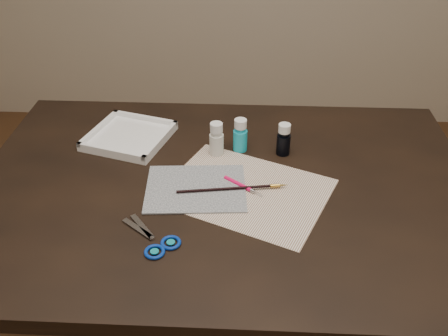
{
  "coord_description": "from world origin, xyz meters",
  "views": [
    {
      "loc": [
        0.05,
        -1.04,
        1.51
      ],
      "look_at": [
        0.0,
        0.0,
        0.8
      ],
      "focal_mm": 40.0,
      "sensor_mm": 36.0,
      "label": 1
    }
  ],
  "objects_px": {
    "canvas": "(196,188)",
    "palette_tray": "(129,136)",
    "paint_bottle_white": "(216,139)",
    "paper": "(246,191)",
    "paint_bottle_navy": "(284,139)",
    "scissors": "(146,236)",
    "paint_bottle_cyan": "(240,135)"
  },
  "relations": [
    {
      "from": "paper",
      "to": "canvas",
      "type": "distance_m",
      "value": 0.13
    },
    {
      "from": "canvas",
      "to": "palette_tray",
      "type": "distance_m",
      "value": 0.32
    },
    {
      "from": "paint_bottle_white",
      "to": "paint_bottle_navy",
      "type": "height_order",
      "value": "paint_bottle_white"
    },
    {
      "from": "paint_bottle_white",
      "to": "paper",
      "type": "bearing_deg",
      "value": -63.74
    },
    {
      "from": "paper",
      "to": "paint_bottle_white",
      "type": "xyz_separation_m",
      "value": [
        -0.08,
        0.17,
        0.05
      ]
    },
    {
      "from": "paper",
      "to": "paint_bottle_white",
      "type": "relative_size",
      "value": 4.07
    },
    {
      "from": "paint_bottle_white",
      "to": "palette_tray",
      "type": "height_order",
      "value": "paint_bottle_white"
    },
    {
      "from": "paint_bottle_cyan",
      "to": "palette_tray",
      "type": "height_order",
      "value": "paint_bottle_cyan"
    },
    {
      "from": "paint_bottle_cyan",
      "to": "scissors",
      "type": "height_order",
      "value": "paint_bottle_cyan"
    },
    {
      "from": "paint_bottle_cyan",
      "to": "paint_bottle_white",
      "type": "bearing_deg",
      "value": -159.07
    },
    {
      "from": "paper",
      "to": "paint_bottle_cyan",
      "type": "height_order",
      "value": "paint_bottle_cyan"
    },
    {
      "from": "paint_bottle_white",
      "to": "scissors",
      "type": "xyz_separation_m",
      "value": [
        -0.14,
        -0.35,
        -0.04
      ]
    },
    {
      "from": "canvas",
      "to": "palette_tray",
      "type": "bearing_deg",
      "value": 132.89
    },
    {
      "from": "canvas",
      "to": "scissors",
      "type": "height_order",
      "value": "scissors"
    },
    {
      "from": "paint_bottle_cyan",
      "to": "paper",
      "type": "bearing_deg",
      "value": -84.49
    },
    {
      "from": "palette_tray",
      "to": "paint_bottle_navy",
      "type": "bearing_deg",
      "value": -7.02
    },
    {
      "from": "paper",
      "to": "paint_bottle_white",
      "type": "height_order",
      "value": "paint_bottle_white"
    },
    {
      "from": "scissors",
      "to": "palette_tray",
      "type": "height_order",
      "value": "palette_tray"
    },
    {
      "from": "canvas",
      "to": "paint_bottle_cyan",
      "type": "distance_m",
      "value": 0.23
    },
    {
      "from": "paper",
      "to": "paint_bottle_white",
      "type": "bearing_deg",
      "value": 116.26
    },
    {
      "from": "paint_bottle_white",
      "to": "paint_bottle_cyan",
      "type": "bearing_deg",
      "value": 20.93
    },
    {
      "from": "paint_bottle_white",
      "to": "paint_bottle_navy",
      "type": "distance_m",
      "value": 0.19
    },
    {
      "from": "paper",
      "to": "paint_bottle_navy",
      "type": "height_order",
      "value": "paint_bottle_navy"
    },
    {
      "from": "paint_bottle_cyan",
      "to": "paint_bottle_navy",
      "type": "xyz_separation_m",
      "value": [
        0.12,
        -0.01,
        -0.0
      ]
    },
    {
      "from": "canvas",
      "to": "palette_tray",
      "type": "relative_size",
      "value": 1.16
    },
    {
      "from": "paint_bottle_white",
      "to": "paint_bottle_navy",
      "type": "xyz_separation_m",
      "value": [
        0.19,
        0.01,
        -0.0
      ]
    },
    {
      "from": "paint_bottle_cyan",
      "to": "scissors",
      "type": "relative_size",
      "value": 0.54
    },
    {
      "from": "paint_bottle_navy",
      "to": "palette_tray",
      "type": "bearing_deg",
      "value": 172.98
    },
    {
      "from": "canvas",
      "to": "palette_tray",
      "type": "xyz_separation_m",
      "value": [
        -0.22,
        0.24,
        0.01
      ]
    },
    {
      "from": "paint_bottle_navy",
      "to": "scissors",
      "type": "bearing_deg",
      "value": -131.49
    },
    {
      "from": "paper",
      "to": "palette_tray",
      "type": "bearing_deg",
      "value": 145.63
    },
    {
      "from": "paper",
      "to": "paint_bottle_cyan",
      "type": "relative_size",
      "value": 4.09
    }
  ]
}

